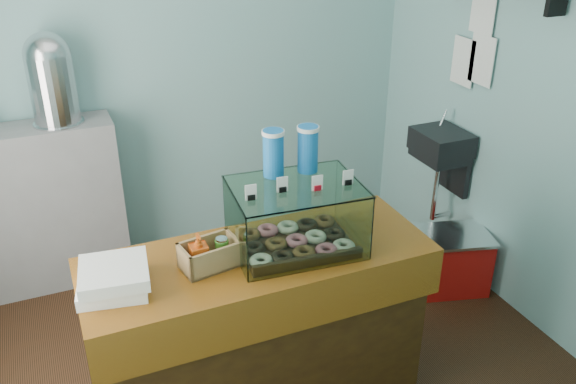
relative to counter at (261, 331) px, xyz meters
name	(u,v)px	position (x,y,z in m)	size (l,w,h in m)	color
ground	(246,369)	(0.00, 0.25, -0.46)	(3.50, 3.50, 0.00)	black
room_shell	(239,65)	(0.03, 0.26, 1.25)	(3.54, 3.04, 2.82)	#83BFC0
counter	(261,331)	(0.00, 0.00, 0.00)	(1.60, 0.60, 0.90)	#41280C
back_shelf	(42,208)	(-0.90, 1.57, 0.09)	(1.00, 0.32, 1.10)	gray
display_case	(295,212)	(0.19, 0.02, 0.61)	(0.61, 0.47, 0.53)	#352110
condiment_crate	(208,254)	(-0.24, -0.01, 0.51)	(0.27, 0.19, 0.18)	#A28151
pastry_boxes	(113,278)	(-0.64, -0.01, 0.50)	(0.32, 0.33, 0.11)	white
coffee_urn	(51,77)	(-0.71, 1.58, 0.93)	(0.30, 0.30, 0.55)	silver
red_cooler	(451,260)	(1.51, 0.47, -0.26)	(0.53, 0.46, 0.40)	red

